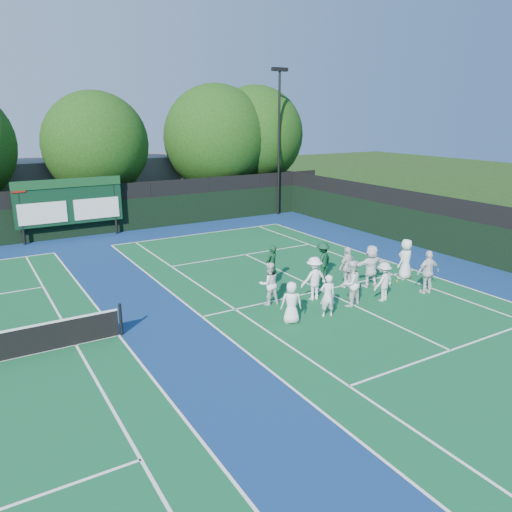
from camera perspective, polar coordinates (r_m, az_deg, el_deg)
ground at (r=20.24m, az=9.30°, el=-4.74°), size 120.00×120.00×0.00m
court_apron at (r=18.06m, az=-7.70°, el=-7.25°), size 34.00×32.00×0.01m
near_court at (r=20.96m, az=7.54°, el=-3.91°), size 11.05×23.85×0.01m
back_fence at (r=31.54m, az=-18.78°, el=4.63°), size 34.00×0.08×3.00m
divider_fence_right at (r=26.95m, az=22.86°, el=2.41°), size 0.08×32.00×3.00m
scoreboard at (r=30.80m, az=-20.58°, el=5.79°), size 6.00×0.21×3.55m
clubhouse at (r=40.05m, az=-15.81°, el=8.04°), size 18.00×6.00×4.00m
light_pole_right at (r=36.05m, az=2.65°, el=14.67°), size 1.20×0.30×10.12m
tree_c at (r=34.98m, az=-17.62°, el=11.79°), size 6.81×6.81×8.58m
tree_d at (r=37.99m, az=-4.45°, el=13.06°), size 7.67×7.67×9.25m
tree_e at (r=39.61m, az=0.03°, el=13.43°), size 7.36×7.36×9.24m
tennis_ball_0 at (r=19.98m, az=6.89°, el=-4.81°), size 0.07×0.07×0.07m
tennis_ball_1 at (r=24.13m, az=11.06°, el=-1.34°), size 0.07×0.07×0.07m
tennis_ball_2 at (r=23.23m, az=17.05°, el=-2.44°), size 0.07×0.07×0.07m
tennis_ball_5 at (r=22.67m, az=15.80°, el=-2.79°), size 0.07×0.07×0.07m
player_front_0 at (r=17.44m, az=4.07°, el=-5.33°), size 0.87×0.75×1.51m
player_front_1 at (r=18.12m, az=8.19°, el=-4.51°), size 0.66×0.54×1.58m
player_front_2 at (r=19.24m, az=10.75°, el=-3.08°), size 0.98×0.83×1.79m
player_front_3 at (r=20.06m, az=14.37°, el=-2.85°), size 1.09×0.73×1.57m
player_front_4 at (r=21.38m, az=19.06°, el=-1.75°), size 1.11×0.61×1.80m
player_back_0 at (r=19.05m, az=1.50°, el=-3.18°), size 0.91×0.76×1.68m
player_back_1 at (r=19.67m, az=6.64°, el=-2.56°), size 1.17×0.73×1.74m
player_back_2 at (r=21.28m, az=10.39°, el=-1.25°), size 1.10×0.63×1.76m
player_back_3 at (r=21.57m, az=13.00°, el=-1.11°), size 1.74×0.80×1.80m
player_back_4 at (r=22.98m, az=16.73°, el=-0.35°), size 1.00×0.78×1.80m
coach_left at (r=21.19m, az=1.80°, el=-1.08°), size 0.75×0.63×1.76m
coach_right at (r=22.24m, az=7.63°, el=-0.53°), size 1.22×0.96×1.65m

